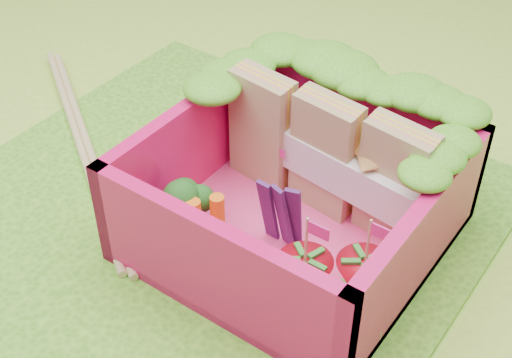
{
  "coord_description": "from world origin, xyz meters",
  "views": [
    {
      "loc": [
        1.76,
        -2.0,
        2.45
      ],
      "look_at": [
        0.23,
        0.14,
        0.28
      ],
      "focal_mm": 50.0,
      "sensor_mm": 36.0,
      "label": 1
    }
  ],
  "objects_px": {
    "bento_box": "(296,193)",
    "strawberry_left": "(304,280)",
    "sandwich_stack": "(326,155)",
    "chopsticks": "(84,145)",
    "broccoli": "(183,201)",
    "strawberry_right": "(363,282)"
  },
  "relations": [
    {
      "from": "sandwich_stack",
      "to": "broccoli",
      "type": "distance_m",
      "value": 0.72
    },
    {
      "from": "bento_box",
      "to": "strawberry_left",
      "type": "relative_size",
      "value": 2.7
    },
    {
      "from": "bento_box",
      "to": "broccoli",
      "type": "xyz_separation_m",
      "value": [
        -0.43,
        -0.31,
        -0.05
      ]
    },
    {
      "from": "broccoli",
      "to": "chopsticks",
      "type": "height_order",
      "value": "broccoli"
    },
    {
      "from": "chopsticks",
      "to": "bento_box",
      "type": "bearing_deg",
      "value": 3.9
    },
    {
      "from": "sandwich_stack",
      "to": "strawberry_left",
      "type": "xyz_separation_m",
      "value": [
        0.27,
        -0.61,
        -0.16
      ]
    },
    {
      "from": "broccoli",
      "to": "strawberry_left",
      "type": "distance_m",
      "value": 0.71
    },
    {
      "from": "bento_box",
      "to": "chopsticks",
      "type": "height_order",
      "value": "bento_box"
    },
    {
      "from": "strawberry_right",
      "to": "strawberry_left",
      "type": "bearing_deg",
      "value": -147.22
    },
    {
      "from": "bento_box",
      "to": "broccoli",
      "type": "distance_m",
      "value": 0.53
    },
    {
      "from": "bento_box",
      "to": "chopsticks",
      "type": "bearing_deg",
      "value": -176.1
    },
    {
      "from": "bento_box",
      "to": "sandwich_stack",
      "type": "xyz_separation_m",
      "value": [
        0.01,
        0.25,
        0.07
      ]
    },
    {
      "from": "broccoli",
      "to": "chopsticks",
      "type": "distance_m",
      "value": 0.97
    },
    {
      "from": "bento_box",
      "to": "sandwich_stack",
      "type": "relative_size",
      "value": 1.19
    },
    {
      "from": "broccoli",
      "to": "chopsticks",
      "type": "xyz_separation_m",
      "value": [
        -0.93,
        0.22,
        -0.2
      ]
    },
    {
      "from": "strawberry_left",
      "to": "chopsticks",
      "type": "relative_size",
      "value": 0.26
    },
    {
      "from": "sandwich_stack",
      "to": "chopsticks",
      "type": "height_order",
      "value": "sandwich_stack"
    },
    {
      "from": "sandwich_stack",
      "to": "broccoli",
      "type": "height_order",
      "value": "sandwich_stack"
    },
    {
      "from": "sandwich_stack",
      "to": "strawberry_right",
      "type": "bearing_deg",
      "value": -44.7
    },
    {
      "from": "bento_box",
      "to": "strawberry_right",
      "type": "xyz_separation_m",
      "value": [
        0.48,
        -0.22,
        -0.1
      ]
    },
    {
      "from": "strawberry_left",
      "to": "chopsticks",
      "type": "distance_m",
      "value": 1.66
    },
    {
      "from": "strawberry_left",
      "to": "strawberry_right",
      "type": "distance_m",
      "value": 0.25
    }
  ]
}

